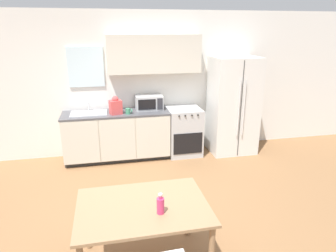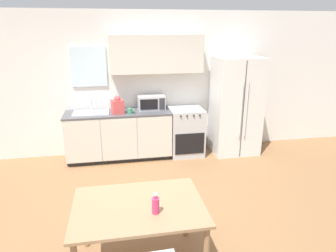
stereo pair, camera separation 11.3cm
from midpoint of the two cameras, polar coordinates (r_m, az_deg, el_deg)
ground_plane at (r=4.16m, az=-5.49°, el=-16.80°), size 12.00×12.00×0.00m
wall_back at (r=5.77m, az=-7.82°, el=8.70°), size 12.00×0.38×2.70m
kitchen_counter at (r=5.70m, az=-10.20°, el=-1.79°), size 1.94×0.64×0.91m
oven_range at (r=5.86m, az=2.45°, el=-0.99°), size 0.63×0.66×0.92m
refrigerator at (r=5.99m, az=11.69°, el=3.85°), size 0.87×0.77×1.87m
kitchen_sink at (r=5.59m, az=-15.42°, el=2.41°), size 0.64×0.42×0.21m
microwave at (r=5.69m, az=-4.23°, el=4.53°), size 0.50×0.35×0.26m
coffee_mug at (r=5.42m, az=-8.16°, el=2.83°), size 0.12×0.09×0.10m
grocery_bag_0 at (r=5.43m, az=-10.55°, el=3.75°), size 0.24×0.22×0.33m
dining_table at (r=3.09m, az=-5.88°, el=-16.19°), size 1.28×0.91×0.72m
drink_bottle at (r=2.88m, az=-2.62°, el=-14.84°), size 0.07×0.07×0.21m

